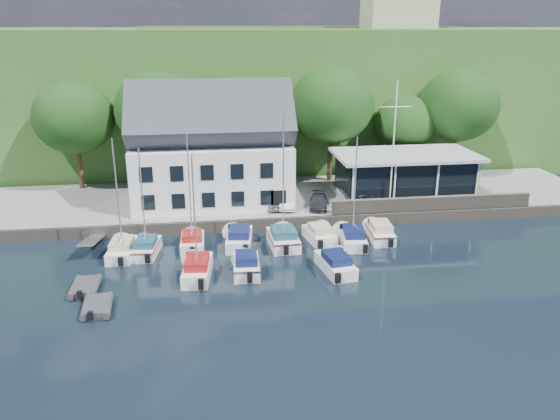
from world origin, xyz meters
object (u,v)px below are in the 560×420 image
at_px(boat_r2_1, 195,214).
at_px(harbor_building, 212,155).
at_px(boat_r1_1, 143,201).
at_px(boat_r1_4, 283,188).
at_px(boat_r1_3, 239,236).
at_px(boat_r1_2, 190,197).
at_px(car_silver, 271,201).
at_px(dinghy_0, 85,286).
at_px(boat_r1_0, 118,203).
at_px(club_pavilion, 404,174).
at_px(boat_r2_2, 246,263).
at_px(dinghy_1, 97,305).
at_px(boat_r1_5, 319,233).
at_px(boat_r1_6, 355,192).
at_px(flagpole, 393,146).
at_px(boat_r2_3, 335,262).
at_px(boat_r1_7, 380,230).
at_px(car_white, 287,201).
at_px(car_dgrey, 319,202).
at_px(car_blue, 364,200).

bearing_deg(boat_r2_1, harbor_building, 89.90).
height_order(boat_r1_1, boat_r1_4, boat_r1_4).
bearing_deg(harbor_building, boat_r1_3, -78.23).
bearing_deg(boat_r1_2, car_silver, 42.19).
distance_m(boat_r2_1, dinghy_0, 8.50).
bearing_deg(harbor_building, boat_r1_0, -126.68).
bearing_deg(club_pavilion, dinghy_0, -151.38).
bearing_deg(boat_r2_2, dinghy_1, -154.06).
bearing_deg(boat_r2_2, harbor_building, 100.50).
height_order(boat_r1_5, boat_r1_6, boat_r1_6).
xyz_separation_m(flagpole, dinghy_1, (-22.97, -13.92, -6.23)).
bearing_deg(boat_r2_3, boat_r1_1, 151.39).
height_order(boat_r1_2, boat_r1_5, boat_r1_2).
distance_m(boat_r1_0, boat_r2_2, 10.52).
bearing_deg(boat_r2_2, boat_r1_7, 26.80).
bearing_deg(boat_r2_1, boat_r1_2, 100.52).
height_order(car_white, boat_r1_6, boat_r1_6).
bearing_deg(boat_r1_3, flagpole, 26.65).
xyz_separation_m(boat_r2_1, boat_r2_2, (3.37, 0.08, -3.82)).
bearing_deg(harbor_building, car_silver, -27.34).
distance_m(boat_r2_3, dinghy_0, 16.89).
relative_size(car_silver, boat_r1_4, 0.38).
height_order(car_dgrey, flagpole, flagpole).
height_order(club_pavilion, boat_r1_2, boat_r1_2).
xyz_separation_m(boat_r1_1, boat_r2_2, (7.20, -4.31, -3.45)).
bearing_deg(car_white, harbor_building, 164.61).
distance_m(flagpole, boat_r1_6, 7.71).
xyz_separation_m(car_silver, boat_r1_1, (-10.26, -6.86, 2.61)).
bearing_deg(car_silver, boat_r1_0, -162.53).
distance_m(boat_r1_0, boat_r1_5, 15.64).
height_order(boat_r1_2, boat_r1_4, boat_r1_4).
relative_size(car_blue, dinghy_1, 1.15).
relative_size(harbor_building, club_pavilion, 1.09).
xyz_separation_m(car_dgrey, boat_r1_3, (-7.43, -5.48, -0.78)).
bearing_deg(boat_r2_3, car_dgrey, 75.78).
relative_size(car_silver, boat_r1_5, 0.70).
xyz_separation_m(car_blue, boat_r1_1, (-18.57, -6.05, 2.63)).
distance_m(boat_r1_0, boat_r1_2, 5.23).
relative_size(car_white, boat_r1_6, 0.44).
relative_size(harbor_building, boat_r1_7, 2.37).
xyz_separation_m(car_white, flagpole, (9.11, -1.20, 4.96)).
distance_m(boat_r1_3, dinghy_0, 12.32).
height_order(car_blue, boat_r1_3, car_blue).
height_order(boat_r1_0, boat_r2_3, boat_r1_0).
bearing_deg(boat_r1_7, boat_r1_3, -176.32).
distance_m(boat_r1_1, boat_r1_4, 10.46).
height_order(car_blue, boat_r1_7, car_blue).
distance_m(car_blue, boat_r1_4, 10.48).
height_order(boat_r1_6, boat_r2_2, boat_r1_6).
height_order(boat_r1_1, dinghy_0, boat_r1_1).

